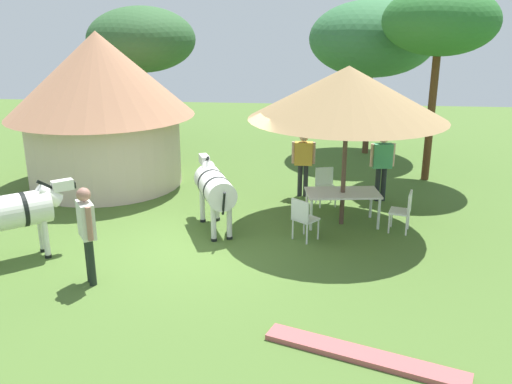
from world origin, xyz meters
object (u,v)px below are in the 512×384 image
(patio_dining_table, at_px, (343,195))
(acacia_tree_right_background, at_px, (372,39))
(patio_chair_west_end, at_px, (325,184))
(acacia_tree_behind_hut, at_px, (142,40))
(guest_behind_table, at_px, (382,161))
(standing_watcher, at_px, (87,227))
(shade_umbrella, at_px, (348,93))
(zebra_by_umbrella, at_px, (12,212))
(guest_beside_umbrella, at_px, (303,158))
(patio_chair_east_end, at_px, (404,209))
(zebra_nearest_camera, at_px, (214,187))
(acacia_tree_far_lawn, at_px, (440,22))
(thatched_hut, at_px, (101,103))
(patio_chair_near_lawn, at_px, (303,217))

(patio_dining_table, bearing_deg, acacia_tree_right_background, 80.55)
(patio_chair_west_end, distance_m, acacia_tree_behind_hut, 8.89)
(patio_chair_west_end, height_order, guest_behind_table, guest_behind_table)
(patio_chair_west_end, relative_size, standing_watcher, 0.52)
(shade_umbrella, bearing_deg, acacia_tree_behind_hut, 132.61)
(shade_umbrella, bearing_deg, zebra_by_umbrella, -157.70)
(patio_chair_west_end, height_order, guest_beside_umbrella, guest_beside_umbrella)
(patio_dining_table, relative_size, acacia_tree_right_background, 0.35)
(standing_watcher, distance_m, acacia_tree_behind_hut, 10.76)
(standing_watcher, height_order, acacia_tree_right_background, acacia_tree_right_background)
(patio_chair_east_end, bearing_deg, patio_chair_west_end, 60.25)
(patio_dining_table, relative_size, zebra_nearest_camera, 0.82)
(acacia_tree_behind_hut, height_order, acacia_tree_right_background, acacia_tree_right_background)
(guest_beside_umbrella, relative_size, acacia_tree_far_lawn, 0.32)
(thatched_hut, xyz_separation_m, patio_chair_near_lawn, (5.40, -3.45, -1.69))
(thatched_hut, distance_m, guest_behind_table, 7.40)
(acacia_tree_far_lawn, bearing_deg, standing_watcher, -135.02)
(acacia_tree_far_lawn, bearing_deg, patio_chair_east_end, -106.84)
(patio_dining_table, distance_m, patio_chair_west_end, 1.34)
(thatched_hut, distance_m, patio_chair_west_end, 6.23)
(guest_behind_table, bearing_deg, zebra_by_umbrella, 21.66)
(zebra_by_umbrella, distance_m, acacia_tree_behind_hut, 9.89)
(patio_chair_west_end, distance_m, patio_chair_east_end, 2.31)
(patio_dining_table, bearing_deg, thatched_hut, 158.81)
(shade_umbrella, xyz_separation_m, acacia_tree_behind_hut, (-6.44, 7.00, 0.68))
(zebra_by_umbrella, bearing_deg, acacia_tree_far_lawn, 85.69)
(standing_watcher, height_order, zebra_by_umbrella, standing_watcher)
(guest_behind_table, relative_size, standing_watcher, 0.98)
(patio_chair_near_lawn, height_order, standing_watcher, standing_watcher)
(thatched_hut, xyz_separation_m, shade_umbrella, (6.24, -2.42, 0.69))
(guest_behind_table, xyz_separation_m, zebra_nearest_camera, (-3.77, -2.28, -0.07))
(zebra_nearest_camera, distance_m, zebra_by_umbrella, 3.96)
(patio_chair_near_lawn, distance_m, acacia_tree_far_lawn, 6.86)
(patio_chair_near_lawn, bearing_deg, acacia_tree_far_lawn, 93.90)
(patio_dining_table, bearing_deg, zebra_by_umbrella, -157.70)
(patio_chair_near_lawn, relative_size, acacia_tree_behind_hut, 0.19)
(patio_chair_west_end, bearing_deg, acacia_tree_right_background, -120.53)
(zebra_by_umbrella, bearing_deg, acacia_tree_right_background, 101.46)
(shade_umbrella, bearing_deg, zebra_nearest_camera, -167.69)
(patio_dining_table, height_order, standing_watcher, standing_watcher)
(shade_umbrella, distance_m, patio_dining_table, 2.24)
(acacia_tree_behind_hut, bearing_deg, standing_watcher, -79.09)
(patio_chair_west_end, distance_m, patio_chair_near_lawn, 2.36)
(acacia_tree_right_background, bearing_deg, shade_umbrella, -99.45)
(thatched_hut, relative_size, patio_chair_near_lawn, 5.43)
(zebra_nearest_camera, distance_m, acacia_tree_behind_hut, 8.84)
(shade_umbrella, distance_m, zebra_nearest_camera, 3.42)
(shade_umbrella, distance_m, patio_chair_west_end, 2.72)
(shade_umbrella, height_order, acacia_tree_far_lawn, acacia_tree_far_lawn)
(patio_chair_east_end, bearing_deg, acacia_tree_behind_hut, 61.66)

